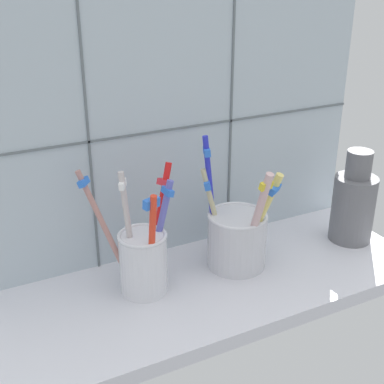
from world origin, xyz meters
TOP-DOWN VIEW (x-y plane):
  - counter_slab at (0.00, 0.00)cm, footprint 64.00×22.00cm
  - tile_wall_back at (0.00, 12.00)cm, footprint 64.00×2.20cm
  - toothbrush_cup_left at (-7.07, 2.57)cm, footprint 12.48×8.96cm
  - toothbrush_cup_right at (7.08, 2.35)cm, footprint 8.82×10.68cm
  - ceramic_vase at (26.95, 0.89)cm, footprint 6.49×6.49cm

SIDE VIEW (x-z plane):
  - counter_slab at x=0.00cm, z-range 0.00..2.00cm
  - toothbrush_cup_right at x=7.08cm, z-range -3.00..16.19cm
  - toothbrush_cup_left at x=-7.07cm, z-range -1.50..15.57cm
  - ceramic_vase at x=26.95cm, z-range 0.79..15.40cm
  - tile_wall_back at x=0.00cm, z-range 0.00..45.00cm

